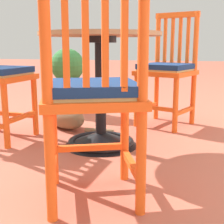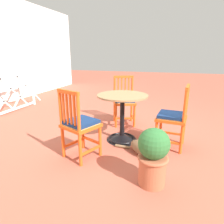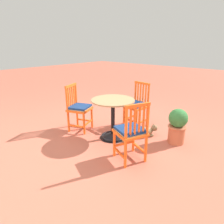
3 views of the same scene
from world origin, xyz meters
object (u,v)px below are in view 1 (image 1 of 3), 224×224
cafe_table (101,103)px  terracotta_planter (68,79)px  orange_chair_tucked_in (92,96)px  tabby_cat (63,116)px  orange_chair_near_fence (167,71)px

cafe_table → terracotta_planter: cafe_table is taller
orange_chair_tucked_in → tabby_cat: bearing=-153.1°
cafe_table → orange_chair_near_fence: bearing=150.5°
orange_chair_tucked_in → terracotta_planter: (-1.71, -0.74, -0.12)m
cafe_table → tabby_cat: size_ratio=1.11×
cafe_table → orange_chair_tucked_in: bearing=12.3°
cafe_table → tabby_cat: (-0.40, -0.42, -0.19)m
cafe_table → terracotta_planter: 1.12m
orange_chair_tucked_in → tabby_cat: (-1.14, -0.58, -0.35)m
orange_chair_tucked_in → cafe_table: bearing=-167.7°
orange_chair_tucked_in → orange_chair_near_fence: 1.43m
terracotta_planter → tabby_cat: bearing=16.0°
tabby_cat → terracotta_planter: 0.63m
cafe_table → orange_chair_near_fence: (-0.67, 0.38, 0.16)m
orange_chair_tucked_in → terracotta_planter: orange_chair_tucked_in is taller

